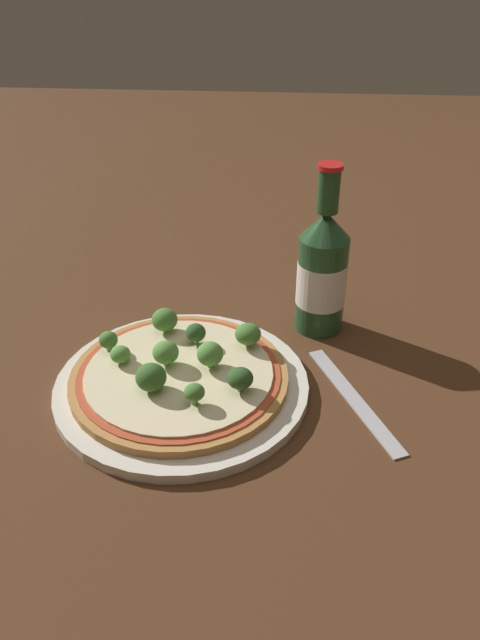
% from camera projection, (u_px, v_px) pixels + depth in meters
% --- Properties ---
extents(ground_plane, '(3.00, 3.00, 0.00)m').
position_uv_depth(ground_plane, '(172.00, 382.00, 0.73)').
color(ground_plane, '#4C2D19').
extents(plate, '(0.29, 0.29, 0.01)m').
position_uv_depth(plate, '(182.00, 385.00, 0.72)').
color(plate, silver).
rests_on(plate, ground_plane).
extents(pizza, '(0.25, 0.25, 0.01)m').
position_uv_depth(pizza, '(179.00, 376.00, 0.71)').
color(pizza, '#B77F42').
rests_on(pizza, plate).
extents(broccoli_floret_0, '(0.02, 0.02, 0.03)m').
position_uv_depth(broccoli_floret_0, '(196.00, 333.00, 0.75)').
color(broccoli_floret_0, '#6B8E51').
rests_on(broccoli_floret_0, pizza).
extents(broccoli_floret_1, '(0.02, 0.02, 0.02)m').
position_uv_depth(broccoli_floret_1, '(121.00, 354.00, 0.72)').
color(broccoli_floret_1, '#6B8E51').
rests_on(broccoli_floret_1, pizza).
extents(broccoli_floret_2, '(0.03, 0.03, 0.03)m').
position_uv_depth(broccoli_floret_2, '(151.00, 377.00, 0.67)').
color(broccoli_floret_2, '#6B8E51').
rests_on(broccoli_floret_2, pizza).
extents(broccoli_floret_3, '(0.03, 0.03, 0.03)m').
position_uv_depth(broccoli_floret_3, '(240.00, 378.00, 0.67)').
color(broccoli_floret_3, '#6B8E51').
rests_on(broccoli_floret_3, pizza).
extents(broccoli_floret_4, '(0.02, 0.02, 0.02)m').
position_uv_depth(broccoli_floret_4, '(194.00, 393.00, 0.65)').
color(broccoli_floret_4, '#6B8E51').
rests_on(broccoli_floret_4, pizza).
extents(broccoli_floret_5, '(0.02, 0.02, 0.03)m').
position_uv_depth(broccoli_floret_5, '(108.00, 340.00, 0.73)').
color(broccoli_floret_5, '#6B8E51').
rests_on(broccoli_floret_5, pizza).
extents(broccoli_floret_6, '(0.03, 0.03, 0.03)m').
position_uv_depth(broccoli_floret_6, '(166.00, 351.00, 0.71)').
color(broccoli_floret_6, '#6B8E51').
rests_on(broccoli_floret_6, pizza).
extents(broccoli_floret_7, '(0.03, 0.03, 0.03)m').
position_uv_depth(broccoli_floret_7, '(165.00, 320.00, 0.77)').
color(broccoli_floret_7, '#6B8E51').
rests_on(broccoli_floret_7, pizza).
extents(broccoli_floret_8, '(0.03, 0.03, 0.03)m').
position_uv_depth(broccoli_floret_8, '(248.00, 334.00, 0.74)').
color(broccoli_floret_8, '#6B8E51').
rests_on(broccoli_floret_8, pizza).
extents(broccoli_floret_9, '(0.03, 0.03, 0.03)m').
position_uv_depth(broccoli_floret_9, '(210.00, 355.00, 0.70)').
color(broccoli_floret_9, '#6B8E51').
rests_on(broccoli_floret_9, pizza).
extents(beer_bottle, '(0.06, 0.06, 0.22)m').
position_uv_depth(beer_bottle, '(322.00, 271.00, 0.79)').
color(beer_bottle, '#234C28').
rests_on(beer_bottle, ground_plane).
extents(fork, '(0.10, 0.19, 0.00)m').
position_uv_depth(fork, '(354.00, 398.00, 0.70)').
color(fork, '#B2B2B7').
rests_on(fork, ground_plane).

